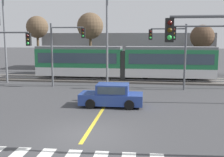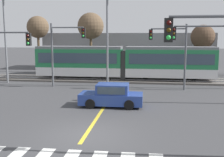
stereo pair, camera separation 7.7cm
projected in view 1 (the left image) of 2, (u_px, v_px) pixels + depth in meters
name	position (u px, v px, depth m)	size (l,w,h in m)	color
ground_plane	(86.00, 135.00, 13.37)	(200.00, 200.00, 0.00)	#3D3D3F
track_bed	(121.00, 80.00, 29.80)	(120.00, 4.00, 0.18)	#56514C
rail_near	(121.00, 79.00, 29.07)	(120.00, 0.08, 0.10)	#939399
rail_far	(122.00, 77.00, 30.48)	(120.00, 0.08, 0.10)	#939399
light_rail_tram	(124.00, 61.00, 29.47)	(18.50, 2.64, 3.43)	silver
lane_centre_line	(107.00, 102.00, 20.02)	(0.20, 15.98, 0.01)	gold
sedan_crossing	(111.00, 96.00, 18.79)	(4.22, 1.95, 1.52)	#284293
traffic_light_far_right	(172.00, 47.00, 24.20)	(3.25, 0.38, 5.69)	#515459
traffic_light_far_left	(63.00, 45.00, 25.59)	(3.25, 0.38, 5.83)	#515459
traffic_light_mid_right	(211.00, 48.00, 19.23)	(4.25, 0.38, 5.88)	#515459
street_lamp_west	(6.00, 28.00, 27.56)	(2.49, 0.28, 9.71)	slate
street_lamp_centre	(109.00, 29.00, 25.79)	(2.40, 0.28, 9.50)	slate
bare_tree_far_west	(37.00, 28.00, 36.20)	(2.84, 2.84, 7.26)	brown
bare_tree_west	(90.00, 26.00, 34.11)	(3.20, 3.20, 7.51)	brown
bare_tree_east	(202.00, 37.00, 32.87)	(2.81, 2.81, 6.01)	brown
building_backdrop_far	(127.00, 51.00, 40.39)	(23.31, 6.00, 5.10)	gray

